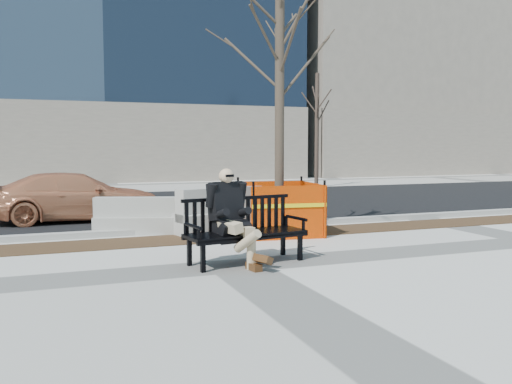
{
  "coord_description": "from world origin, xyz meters",
  "views": [
    {
      "loc": [
        -2.69,
        -7.93,
        1.87
      ],
      "look_at": [
        0.61,
        0.72,
        1.08
      ],
      "focal_mm": 38.31,
      "sensor_mm": 36.0,
      "label": 1
    }
  ],
  "objects_px": {
    "jersey_barrier_left": "(160,233)",
    "tree_fence": "(279,234)",
    "seated_man": "(230,264)",
    "sedan": "(77,221)",
    "bench": "(246,263)",
    "jersey_barrier_right": "(248,229)"
  },
  "relations": [
    {
      "from": "jersey_barrier_left",
      "to": "tree_fence",
      "type": "bearing_deg",
      "value": -3.6
    },
    {
      "from": "seated_man",
      "to": "sedan",
      "type": "bearing_deg",
      "value": 99.58
    },
    {
      "from": "seated_man",
      "to": "tree_fence",
      "type": "xyz_separation_m",
      "value": [
        1.89,
        2.43,
        0.0
      ]
    },
    {
      "from": "jersey_barrier_left",
      "to": "bench",
      "type": "bearing_deg",
      "value": -59.31
    },
    {
      "from": "seated_man",
      "to": "jersey_barrier_right",
      "type": "height_order",
      "value": "seated_man"
    },
    {
      "from": "sedan",
      "to": "jersey_barrier_left",
      "type": "xyz_separation_m",
      "value": [
        1.55,
        -2.68,
        0.0
      ]
    },
    {
      "from": "sedan",
      "to": "jersey_barrier_right",
      "type": "distance_m",
      "value": 4.47
    },
    {
      "from": "bench",
      "to": "seated_man",
      "type": "relative_size",
      "value": 1.31
    },
    {
      "from": "jersey_barrier_left",
      "to": "seated_man",
      "type": "bearing_deg",
      "value": -63.63
    },
    {
      "from": "sedan",
      "to": "tree_fence",
      "type": "bearing_deg",
      "value": -133.6
    },
    {
      "from": "bench",
      "to": "jersey_barrier_right",
      "type": "height_order",
      "value": "bench"
    },
    {
      "from": "tree_fence",
      "to": "seated_man",
      "type": "bearing_deg",
      "value": -127.9
    },
    {
      "from": "seated_man",
      "to": "jersey_barrier_right",
      "type": "distance_m",
      "value": 3.59
    },
    {
      "from": "tree_fence",
      "to": "jersey_barrier_right",
      "type": "xyz_separation_m",
      "value": [
        -0.4,
        0.84,
        0.0
      ]
    },
    {
      "from": "jersey_barrier_right",
      "to": "jersey_barrier_left",
      "type": "bearing_deg",
      "value": 160.4
    },
    {
      "from": "tree_fence",
      "to": "sedan",
      "type": "bearing_deg",
      "value": 136.87
    },
    {
      "from": "jersey_barrier_left",
      "to": "jersey_barrier_right",
      "type": "relative_size",
      "value": 0.8
    },
    {
      "from": "bench",
      "to": "jersey_barrier_right",
      "type": "bearing_deg",
      "value": 60.92
    },
    {
      "from": "tree_fence",
      "to": "sedan",
      "type": "height_order",
      "value": "tree_fence"
    },
    {
      "from": "bench",
      "to": "tree_fence",
      "type": "relative_size",
      "value": 0.34
    },
    {
      "from": "tree_fence",
      "to": "jersey_barrier_right",
      "type": "height_order",
      "value": "tree_fence"
    },
    {
      "from": "tree_fence",
      "to": "jersey_barrier_right",
      "type": "relative_size",
      "value": 1.7
    }
  ]
}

